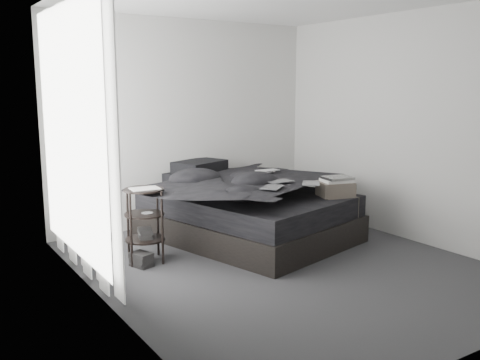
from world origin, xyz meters
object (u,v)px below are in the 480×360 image
side_stand (145,226)px  box_lower (335,229)px  bed (248,225)px  laptop (267,165)px

side_stand → box_lower: bearing=-15.0°
bed → laptop: bearing=7.5°
laptop → side_stand: laptop is taller
bed → side_stand: (-1.34, -0.13, 0.22)m
box_lower → side_stand: bearing=165.0°
box_lower → bed: bearing=136.9°
laptop → side_stand: 1.81m
side_stand → bed: bearing=5.7°
laptop → side_stand: bearing=-166.6°
bed → box_lower: (0.74, -0.69, 0.00)m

